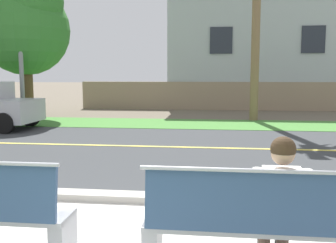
% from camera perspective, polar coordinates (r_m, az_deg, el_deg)
% --- Properties ---
extents(ground_plane, '(140.00, 140.00, 0.00)m').
position_cam_1_polar(ground_plane, '(11.09, 1.60, -2.35)').
color(ground_plane, '#665B4C').
extents(curb_edge, '(44.00, 0.30, 0.11)m').
position_cam_1_polar(curb_edge, '(5.62, -3.81, -11.09)').
color(curb_edge, '#ADA89E').
rests_on(curb_edge, ground_plane).
extents(street_asphalt, '(52.00, 8.00, 0.01)m').
position_cam_1_polar(street_asphalt, '(9.62, 0.78, -3.76)').
color(street_asphalt, '#383A3D').
rests_on(street_asphalt, ground_plane).
extents(road_centre_line, '(48.00, 0.14, 0.01)m').
position_cam_1_polar(road_centre_line, '(9.62, 0.78, -3.73)').
color(road_centre_line, '#E0CC4C').
rests_on(road_centre_line, ground_plane).
extents(far_verge_grass, '(48.00, 2.80, 0.02)m').
position_cam_1_polar(far_verge_grass, '(14.07, 2.74, -0.33)').
color(far_verge_grass, '#478438').
rests_on(far_verge_grass, ground_plane).
extents(bench_right, '(2.02, 0.48, 1.01)m').
position_cam_1_polar(bench_right, '(3.67, 12.64, -14.53)').
color(bench_right, '#9EA0A8').
rests_on(bench_right, ground_plane).
extents(seated_person_white, '(0.52, 0.68, 1.25)m').
position_cam_1_polar(seated_person_white, '(3.79, 16.00, -10.52)').
color(seated_person_white, '#47382D').
rests_on(seated_person_white, ground_plane).
extents(streetlamp, '(0.24, 2.10, 7.02)m').
position_cam_1_polar(streetlamp, '(15.56, -20.62, 14.73)').
color(streetlamp, gray).
rests_on(streetlamp, ground_plane).
extents(shade_tree_left, '(3.49, 3.49, 5.75)m').
position_cam_1_polar(shade_tree_left, '(16.62, -19.96, 13.26)').
color(shade_tree_left, brown).
rests_on(shade_tree_left, ground_plane).
extents(garden_wall, '(13.00, 0.36, 1.40)m').
position_cam_1_polar(garden_wall, '(19.74, 5.98, 3.76)').
color(garden_wall, gray).
rests_on(garden_wall, ground_plane).
extents(house_across_street, '(10.51, 6.91, 6.84)m').
position_cam_1_polar(house_across_street, '(23.09, 13.19, 10.94)').
color(house_across_street, '#A3ADB2').
rests_on(house_across_street, ground_plane).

